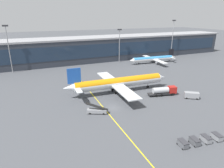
% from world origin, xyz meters
% --- Properties ---
extents(ground_plane, '(700.00, 700.00, 0.00)m').
position_xyz_m(ground_plane, '(0.00, 0.00, 0.00)').
color(ground_plane, '#47494F').
extents(apron_lead_in_line, '(2.60, 79.98, 0.01)m').
position_xyz_m(apron_lead_in_line, '(-2.92, 2.00, 0.00)').
color(apron_lead_in_line, yellow).
rests_on(apron_lead_in_line, ground_plane).
extents(terminal_building, '(211.94, 20.00, 15.34)m').
position_xyz_m(terminal_building, '(14.93, 71.83, 7.69)').
color(terminal_building, '#2D333D').
rests_on(terminal_building, ground_plane).
extents(main_airliner, '(42.72, 33.94, 11.24)m').
position_xyz_m(main_airliner, '(7.68, 12.01, 3.97)').
color(main_airliner, silver).
rests_on(main_airliner, ground_plane).
extents(fuel_tanker, '(11.09, 4.81, 3.25)m').
position_xyz_m(fuel_tanker, '(22.00, 2.14, 1.75)').
color(fuel_tanker, '#232326').
rests_on(fuel_tanker, ground_plane).
extents(belt_loader, '(6.78, 4.35, 3.49)m').
position_xyz_m(belt_loader, '(-6.20, -1.57, 0.99)').
color(belt_loader, gray).
rests_on(belt_loader, ground_plane).
extents(crew_van, '(5.31, 4.57, 2.30)m').
position_xyz_m(crew_van, '(29.16, -4.37, 1.31)').
color(crew_van, gray).
rests_on(crew_van, ground_plane).
extents(baggage_cart_0, '(1.91, 2.82, 1.48)m').
position_xyz_m(baggage_cart_0, '(6.29, -25.17, 0.78)').
color(baggage_cart_0, '#595B60').
rests_on(baggage_cart_0, ground_plane).
extents(baggage_cart_1, '(1.91, 2.82, 1.48)m').
position_xyz_m(baggage_cart_1, '(9.46, -25.57, 0.78)').
color(baggage_cart_1, '#595B60').
rests_on(baggage_cart_1, ground_plane).
extents(baggage_cart_2, '(1.91, 2.82, 1.48)m').
position_xyz_m(baggage_cart_2, '(12.63, -25.97, 0.78)').
color(baggage_cart_2, gray).
rests_on(baggage_cart_2, ground_plane).
extents(baggage_cart_3, '(1.91, 2.82, 1.48)m').
position_xyz_m(baggage_cart_3, '(15.81, -26.38, 0.78)').
color(baggage_cart_3, gray).
rests_on(baggage_cart_3, ground_plane).
extents(commuter_jet_far, '(32.56, 25.91, 8.14)m').
position_xyz_m(commuter_jet_far, '(49.50, 48.67, 2.72)').
color(commuter_jet_far, white).
rests_on(commuter_jet_far, ground_plane).
extents(apron_light_mast_0, '(2.80, 0.50, 24.24)m').
position_xyz_m(apron_light_mast_0, '(-31.17, 59.87, 14.12)').
color(apron_light_mast_0, gray).
rests_on(apron_light_mast_0, ground_plane).
extents(apron_light_mast_1, '(2.80, 0.50, 25.66)m').
position_xyz_m(apron_light_mast_1, '(72.72, 59.87, 14.85)').
color(apron_light_mast_1, gray).
rests_on(apron_light_mast_1, ground_plane).
extents(apron_light_mast_2, '(2.80, 0.50, 20.73)m').
position_xyz_m(apron_light_mast_2, '(31.17, 59.87, 12.30)').
color(apron_light_mast_2, gray).
rests_on(apron_light_mast_2, ground_plane).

